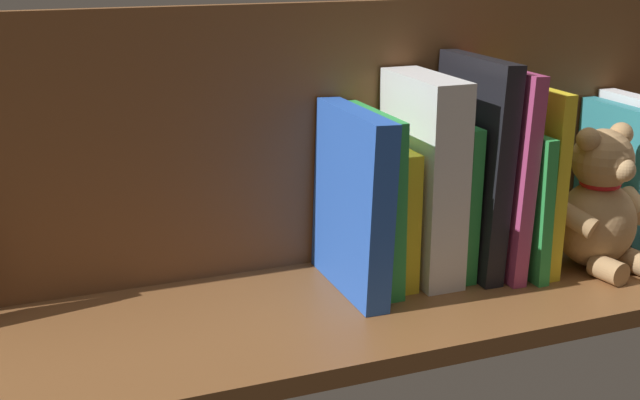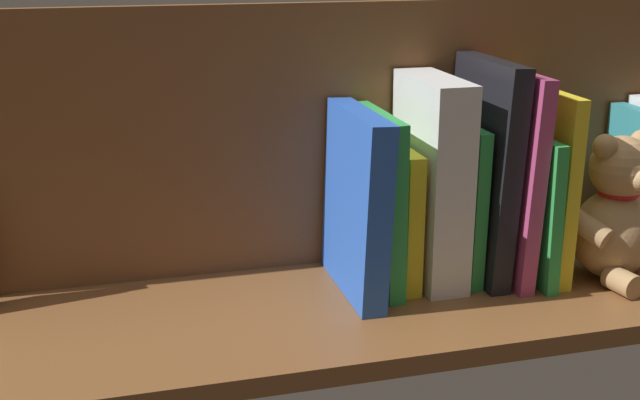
% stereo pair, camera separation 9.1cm
% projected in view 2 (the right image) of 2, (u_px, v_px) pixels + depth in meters
% --- Properties ---
extents(ground_plane, '(1.09, 0.30, 0.02)m').
position_uv_depth(ground_plane, '(320.00, 311.00, 0.96)').
color(ground_plane, brown).
extents(shelf_back_panel, '(1.09, 0.02, 0.33)m').
position_uv_depth(shelf_back_panel, '(293.00, 139.00, 1.02)').
color(shelf_back_panel, brown).
rests_on(shelf_back_panel, ground_plane).
extents(book_1, '(0.02, 0.13, 0.19)m').
position_uv_depth(book_1, '(638.00, 183.00, 1.08)').
color(book_1, teal).
rests_on(book_1, ground_plane).
extents(teddy_bear, '(0.15, 0.13, 0.18)m').
position_uv_depth(teddy_bear, '(618.00, 215.00, 1.00)').
color(teddy_bear, tan).
rests_on(teddy_bear, ground_plane).
extents(book_2, '(0.02, 0.16, 0.23)m').
position_uv_depth(book_2, '(538.00, 181.00, 1.02)').
color(book_2, yellow).
rests_on(book_2, ground_plane).
extents(book_3, '(0.02, 0.17, 0.18)m').
position_uv_depth(book_3, '(522.00, 202.00, 1.02)').
color(book_3, green).
rests_on(book_3, ground_plane).
extents(book_4, '(0.03, 0.16, 0.25)m').
position_uv_depth(book_4, '(505.00, 174.00, 1.00)').
color(book_4, '#B23F72').
rests_on(book_4, ground_plane).
extents(book_5, '(0.04, 0.15, 0.27)m').
position_uv_depth(book_5, '(483.00, 170.00, 1.00)').
color(book_5, black).
rests_on(book_5, ground_plane).
extents(book_6, '(0.02, 0.14, 0.19)m').
position_uv_depth(book_6, '(458.00, 199.00, 1.01)').
color(book_6, green).
rests_on(book_6, ground_plane).
extents(dictionary_thick_white, '(0.05, 0.14, 0.25)m').
position_uv_depth(dictionary_thick_white, '(431.00, 180.00, 0.99)').
color(dictionary_thick_white, silver).
rests_on(dictionary_thick_white, ground_plane).
extents(book_7, '(0.02, 0.13, 0.17)m').
position_uv_depth(book_7, '(396.00, 213.00, 1.00)').
color(book_7, yellow).
rests_on(book_7, ground_plane).
extents(book_8, '(0.02, 0.15, 0.21)m').
position_uv_depth(book_8, '(378.00, 200.00, 0.98)').
color(book_8, green).
rests_on(book_8, ground_plane).
extents(book_9, '(0.04, 0.17, 0.22)m').
position_uv_depth(book_9, '(356.00, 202.00, 0.96)').
color(book_9, blue).
rests_on(book_9, ground_plane).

